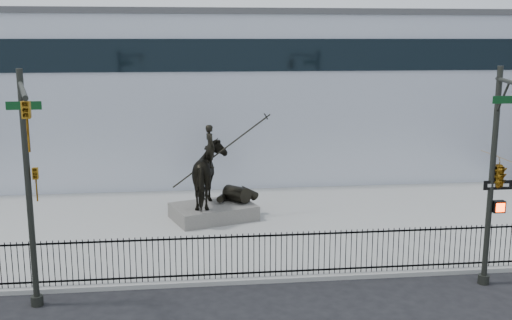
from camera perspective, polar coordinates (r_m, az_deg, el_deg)
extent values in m
plane|color=black|center=(18.91, 1.41, -12.88)|extent=(120.00, 120.00, 0.00)
cube|color=#9C9C99|center=(25.39, -0.80, -6.25)|extent=(30.00, 12.00, 0.15)
cube|color=silver|center=(37.29, -2.86, 6.38)|extent=(44.00, 14.00, 9.00)
cube|color=black|center=(19.93, 0.90, -10.63)|extent=(22.00, 0.05, 0.05)
cube|color=black|center=(19.50, 0.91, -7.22)|extent=(22.00, 0.05, 0.05)
cube|color=black|center=(19.72, 0.91, -9.01)|extent=(22.00, 0.03, 1.50)
cube|color=#52504B|center=(26.00, -4.08, -4.94)|extent=(3.94, 3.28, 0.63)
imported|color=black|center=(25.58, -4.13, -1.36)|extent=(3.02, 3.26, 2.69)
imported|color=black|center=(25.30, -4.40, 1.33)|extent=(0.63, 0.77, 1.82)
cylinder|color=black|center=(25.52, -3.39, 0.80)|extent=(4.12, 1.44, 2.74)
cylinder|color=#252722|center=(19.42, -20.12, -12.46)|extent=(0.36, 0.36, 0.30)
cylinder|color=#252722|center=(18.36, -20.83, -2.83)|extent=(0.18, 0.18, 7.00)
cylinder|color=#252722|center=(15.69, -21.37, 6.31)|extent=(1.47, 4.84, 0.12)
imported|color=#B27613|center=(13.56, -20.95, 2.97)|extent=(0.18, 0.22, 1.10)
imported|color=#B27613|center=(18.27, -20.21, -2.22)|extent=(0.16, 0.20, 1.00)
cube|color=#0C3F19|center=(16.69, -21.25, 4.85)|extent=(0.90, 0.03, 0.22)
cylinder|color=#252722|center=(21.10, 20.85, -10.57)|extent=(0.36, 0.36, 0.30)
cylinder|color=#252722|center=(20.13, 21.52, -1.67)|extent=(0.18, 0.18, 7.00)
imported|color=#B27613|center=(20.20, 22.12, -1.10)|extent=(0.53, 2.48, 1.00)
cube|color=#0C3F19|center=(18.52, 22.86, 5.31)|extent=(0.90, 0.03, 0.22)
cube|color=black|center=(20.43, 22.10, -4.13)|extent=(0.38, 0.22, 0.38)
cube|color=#FF2D05|center=(20.33, 22.26, -4.22)|extent=(0.28, 0.02, 0.28)
cube|color=black|center=(20.23, 22.05, -2.23)|extent=(0.95, 0.03, 0.30)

